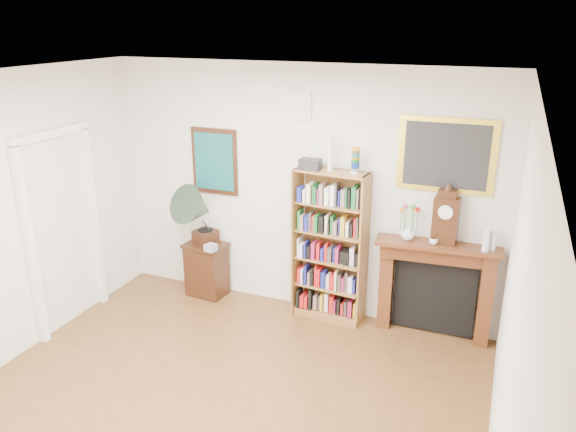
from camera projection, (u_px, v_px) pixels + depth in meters
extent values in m
cube|color=white|center=(164.00, 89.00, 3.61)|extent=(4.50, 5.00, 0.01)
cube|color=silver|center=(299.00, 191.00, 6.26)|extent=(4.50, 0.01, 2.80)
cube|color=silver|center=(508.00, 349.00, 3.29)|extent=(0.01, 5.00, 2.80)
cube|color=white|center=(30.00, 249.00, 5.60)|extent=(0.08, 0.08, 2.10)
cube|color=white|center=(94.00, 219.00, 6.42)|extent=(0.08, 0.08, 2.10)
cube|color=white|center=(50.00, 133.00, 5.65)|extent=(0.08, 1.02, 0.08)
cube|color=black|center=(215.00, 161.00, 6.53)|extent=(0.58, 0.03, 0.78)
cube|color=#125255|center=(214.00, 162.00, 6.51)|extent=(0.50, 0.01, 0.67)
cube|color=white|center=(299.00, 106.00, 5.93)|extent=(0.26, 0.03, 0.30)
cube|color=silver|center=(299.00, 106.00, 5.91)|extent=(0.22, 0.01, 0.26)
cube|color=yellow|center=(446.00, 155.00, 5.52)|extent=(0.95, 0.03, 0.75)
cube|color=#262628|center=(446.00, 156.00, 5.50)|extent=(0.82, 0.01, 0.65)
cube|color=brown|center=(297.00, 242.00, 6.29)|extent=(0.05, 0.28, 1.72)
cube|color=brown|center=(364.00, 252.00, 6.02)|extent=(0.05, 0.28, 1.72)
cube|color=brown|center=(332.00, 172.00, 5.87)|extent=(0.81, 0.36, 0.02)
cube|color=brown|center=(328.00, 313.00, 6.43)|extent=(0.81, 0.36, 0.07)
cube|color=brown|center=(333.00, 242.00, 6.27)|extent=(0.79, 0.09, 1.72)
cube|color=brown|center=(329.00, 286.00, 6.32)|extent=(0.76, 0.33, 0.02)
cube|color=brown|center=(329.00, 260.00, 6.21)|extent=(0.76, 0.33, 0.02)
cube|color=brown|center=(330.00, 233.00, 6.10)|extent=(0.76, 0.33, 0.02)
cube|color=brown|center=(331.00, 205.00, 5.99)|extent=(0.76, 0.33, 0.02)
cube|color=black|center=(207.00, 269.00, 6.84)|extent=(0.52, 0.40, 0.67)
cube|color=#502412|center=(386.00, 283.00, 6.09)|extent=(0.16, 0.20, 1.03)
cube|color=#502412|center=(485.00, 299.00, 5.73)|extent=(0.16, 0.20, 1.03)
cube|color=#502412|center=(438.00, 253.00, 5.77)|extent=(1.18, 0.28, 0.17)
cube|color=#502412|center=(438.00, 245.00, 5.70)|extent=(1.28, 0.40, 0.04)
cube|color=black|center=(434.00, 296.00, 5.99)|extent=(0.85, 0.09, 0.82)
cube|color=black|center=(206.00, 236.00, 6.78)|extent=(0.29, 0.29, 0.15)
cylinder|color=black|center=(205.00, 230.00, 6.75)|extent=(0.23, 0.23, 0.01)
cone|color=#2E4335|center=(198.00, 208.00, 6.51)|extent=(0.62, 0.70, 0.62)
cube|color=silver|center=(211.00, 248.00, 6.52)|extent=(0.14, 0.14, 0.08)
cube|color=black|center=(445.00, 221.00, 5.62)|extent=(0.25, 0.15, 0.49)
cylinder|color=white|center=(445.00, 212.00, 5.52)|extent=(0.15, 0.02, 0.14)
cube|color=black|center=(448.00, 194.00, 5.53)|extent=(0.19, 0.12, 0.09)
imported|color=white|center=(408.00, 233.00, 5.78)|extent=(0.16, 0.16, 0.15)
imported|color=white|center=(434.00, 241.00, 5.67)|extent=(0.11, 0.11, 0.07)
cylinder|color=silver|center=(486.00, 240.00, 5.47)|extent=(0.07, 0.07, 0.24)
cylinder|color=silver|center=(493.00, 241.00, 5.50)|extent=(0.06, 0.06, 0.20)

